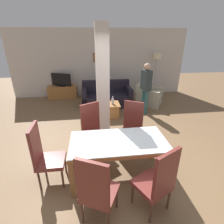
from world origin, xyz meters
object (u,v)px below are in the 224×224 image
object	(u,v)px
dining_chair_head_left	(44,154)
dining_chair_near_right	(158,181)
tv_stand	(63,92)
bottle	(113,101)
sofa	(107,97)
dining_chair_far_left	(93,128)
coffee_table	(110,110)
dining_table	(118,148)
armchair	(148,97)
standing_person	(146,85)
dining_chair_far_right	(132,126)
floor_lamp	(157,60)
dining_chair_near_left	(97,190)
tv_screen	(61,80)

from	to	relation	value
dining_chair_head_left	dining_chair_near_right	bearing A→B (deg)	64.58
tv_stand	bottle	bearing A→B (deg)	-48.77
sofa	bottle	world-z (taller)	sofa
dining_chair_far_left	coffee_table	xyz separation A→B (m)	(0.58, 1.80, -0.36)
dining_chair_head_left	tv_stand	xyz separation A→B (m)	(-0.33, 4.65, -0.33)
dining_table	dining_chair_head_left	xyz separation A→B (m)	(-1.27, 0.00, -0.01)
dining_chair_far_left	tv_stand	world-z (taller)	dining_chair_far_left
armchair	standing_person	distance (m)	1.05
dining_chair_far_right	floor_lamp	size ratio (longest dim) A/B	0.64
dining_chair_near_left	standing_person	xyz separation A→B (m)	(1.76, 3.63, 0.36)
dining_chair_far_right	dining_chair_near_right	world-z (taller)	same
armchair	bottle	world-z (taller)	armchair
tv_stand	tv_screen	xyz separation A→B (m)	(-0.00, 0.00, 0.51)
dining_chair_far_right	dining_chair_near_left	bearing A→B (deg)	90.99
dining_table	dining_chair_near_left	bearing A→B (deg)	-116.38
dining_chair_head_left	floor_lamp	bearing A→B (deg)	142.04
dining_chair_far_left	standing_person	world-z (taller)	standing_person
floor_lamp	standing_person	distance (m)	2.13
dining_table	armchair	size ratio (longest dim) A/B	1.47
sofa	standing_person	xyz separation A→B (m)	(1.18, -0.93, 0.65)
dining_table	coffee_table	size ratio (longest dim) A/B	2.91
dining_chair_far_right	bottle	xyz separation A→B (m)	(-0.19, 1.77, -0.05)
dining_table	dining_chair_far_right	distance (m)	0.90
tv_screen	standing_person	size ratio (longest dim) A/B	0.48
standing_person	tv_stand	bearing A→B (deg)	49.04
dining_table	tv_screen	size ratio (longest dim) A/B	2.13
tv_stand	dining_chair_far_right	bearing A→B (deg)	-62.35
dining_chair_far_right	tv_stand	distance (m)	4.38
dining_table	bottle	bearing A→B (deg)	84.81
coffee_table	tv_stand	xyz separation A→B (m)	(-1.76, 2.05, 0.03)
dining_chair_head_left	dining_chair_near_left	distance (m)	1.20
dining_table	dining_chair_far_right	bearing A→B (deg)	61.69
dining_chair_far_left	bottle	world-z (taller)	dining_chair_far_left
dining_chair_head_left	sofa	xyz separation A→B (m)	(1.42, 3.71, -0.29)
dining_chair_head_left	armchair	bearing A→B (deg)	139.65
dining_chair_near_left	bottle	world-z (taller)	dining_chair_near_left
dining_table	dining_chair_far_left	world-z (taller)	dining_chair_far_left
coffee_table	floor_lamp	world-z (taller)	floor_lamp
dining_chair_far_right	dining_chair_near_left	distance (m)	1.85
floor_lamp	dining_chair_far_left	bearing A→B (deg)	-125.85
armchair	coffee_table	xyz separation A→B (m)	(-1.55, -0.90, -0.06)
dining_chair_head_left	sofa	distance (m)	3.98
dining_chair_head_left	dining_table	bearing A→B (deg)	90.00
dining_chair_far_left	dining_chair_far_right	xyz separation A→B (m)	(0.85, -0.01, 0.00)
dining_chair_far_left	armchair	size ratio (longest dim) A/B	0.98
coffee_table	dining_chair_head_left	bearing A→B (deg)	-118.75
sofa	floor_lamp	xyz separation A→B (m)	(2.16, 0.88, 1.20)
sofa	dining_table	bearing A→B (deg)	87.65
tv_screen	bottle	bearing A→B (deg)	151.67
dining_chair_far_left	bottle	distance (m)	1.88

